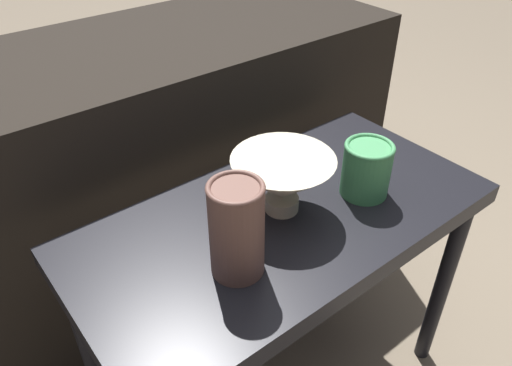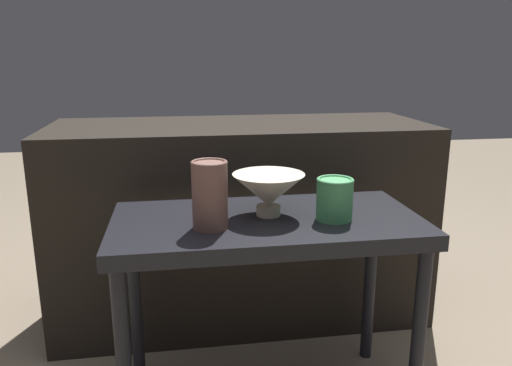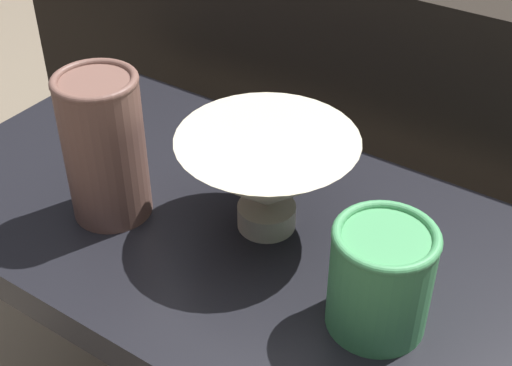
# 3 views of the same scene
# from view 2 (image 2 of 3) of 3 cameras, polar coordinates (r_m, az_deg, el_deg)

# --- Properties ---
(table) EXTENTS (0.79, 0.40, 0.55)m
(table) POSITION_cam_2_polar(r_m,az_deg,el_deg) (1.31, 1.21, -6.72)
(table) COLOR black
(table) RESTS_ON ground_plane
(couch_backdrop) EXTENTS (1.32, 0.50, 0.72)m
(couch_backdrop) POSITION_cam_2_polar(r_m,az_deg,el_deg) (1.86, -1.74, -4.28)
(couch_backdrop) COLOR black
(couch_backdrop) RESTS_ON ground_plane
(bowl) EXTENTS (0.19, 0.19, 0.11)m
(bowl) POSITION_cam_2_polar(r_m,az_deg,el_deg) (1.29, 1.44, -0.87)
(bowl) COLOR beige
(bowl) RESTS_ON table
(vase_textured_left) EXTENTS (0.09, 0.09, 0.17)m
(vase_textured_left) POSITION_cam_2_polar(r_m,az_deg,el_deg) (1.19, -5.30, -1.26)
(vase_textured_left) COLOR brown
(vase_textured_left) RESTS_ON table
(vase_colorful_right) EXTENTS (0.09, 0.09, 0.11)m
(vase_colorful_right) POSITION_cam_2_polar(r_m,az_deg,el_deg) (1.27, 8.97, -1.74)
(vase_colorful_right) COLOR #47995B
(vase_colorful_right) RESTS_ON table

